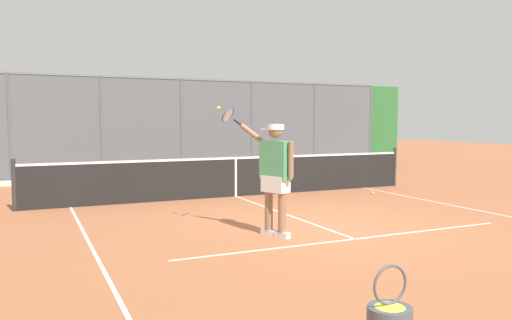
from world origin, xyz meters
TOP-DOWN VIEW (x-y plane):
  - ground_plane at (0.00, 0.00)m, footprint 60.00×60.00m
  - court_line_markings at (0.00, 1.27)m, footprint 7.62×8.91m
  - fence_backdrop at (-0.00, -9.18)m, footprint 18.06×1.37m
  - tennis_net at (0.00, -3.90)m, footprint 9.79×0.09m
  - tennis_player at (1.05, 0.28)m, footprint 0.87×1.27m
  - tennis_ball_near_net at (-3.27, -2.81)m, footprint 0.07×0.07m

SIDE VIEW (x-z plane):
  - ground_plane at x=0.00m, z-range 0.00..0.00m
  - court_line_markings at x=0.00m, z-range 0.00..0.01m
  - tennis_ball_near_net at x=-3.27m, z-range 0.00..0.07m
  - tennis_net at x=0.00m, z-range -0.04..1.03m
  - tennis_player at x=1.05m, z-range 0.02..2.11m
  - fence_backdrop at x=0.00m, z-range -0.02..3.19m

